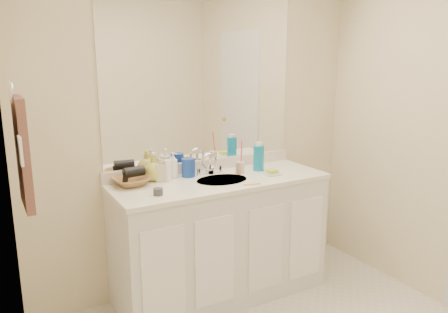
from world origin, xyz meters
The scene contains 25 objects.
wall_back centered at (0.00, 1.30, 1.20)m, with size 2.60×0.02×2.40m, color beige.
wall_left centered at (-1.30, 0.00, 1.20)m, with size 0.02×2.60×2.40m, color beige.
vanity_cabinet centered at (0.00, 1.02, 0.42)m, with size 1.50×0.55×0.85m, color white.
countertop centered at (0.00, 1.02, 0.86)m, with size 1.52×0.57×0.03m, color white.
backsplash centered at (0.00, 1.29, 0.92)m, with size 1.52×0.03×0.08m, color silver.
sink_basin centered at (0.00, 1.00, 0.87)m, with size 0.37×0.37×0.02m, color silver.
faucet centered at (0.00, 1.18, 0.94)m, with size 0.02×0.02×0.11m, color silver.
mirror centered at (0.00, 1.29, 1.56)m, with size 1.48×0.01×1.20m, color white.
blue_mug centered at (-0.17, 1.19, 0.95)m, with size 0.10×0.10×0.13m, color #173D9F.
tan_cup centered at (0.19, 1.08, 0.92)m, with size 0.06×0.06×0.09m, color beige.
toothbrush centered at (0.20, 1.08, 1.03)m, with size 0.01×0.01×0.19m, color #ED3E60.
mouthwash_bottle centered at (0.36, 1.09, 0.97)m, with size 0.08×0.08×0.19m, color #0E80B1.
soap_dish centered at (0.38, 0.93, 0.89)m, with size 0.11×0.09×0.01m, color silver.
green_soap centered at (0.38, 0.93, 0.90)m, with size 0.07×0.05×0.03m, color #B3D333.
orange_comb centered at (0.12, 0.80, 0.88)m, with size 0.11×0.02×0.00m, color orange.
dark_jar centered at (-0.51, 0.90, 0.90)m, with size 0.06×0.06×0.04m, color #3B3D43.
extra_white_bottle centered at (-0.34, 1.15, 0.95)m, with size 0.05×0.05×0.15m, color white.
soap_bottle_white centered at (-0.27, 1.22, 0.97)m, with size 0.07×0.07×0.18m, color white.
soap_bottle_cream centered at (-0.37, 1.19, 0.97)m, with size 0.08×0.08×0.18m, color beige.
soap_bottle_yellow centered at (-0.41, 1.22, 0.97)m, with size 0.14×0.14×0.18m, color #CFCA50.
wicker_basket centered at (-0.59, 1.18, 0.91)m, with size 0.23×0.23×0.06m, color olive.
hair_dryer centered at (-0.57, 1.18, 0.97)m, with size 0.07×0.07×0.14m, color black.
towel_ring centered at (-1.27, 0.77, 1.55)m, with size 0.11×0.11×0.01m, color silver.
hand_towel centered at (-1.25, 0.77, 1.25)m, with size 0.04×0.32×0.55m, color brown.
switch_plate centered at (-1.27, 0.57, 1.30)m, with size 0.01×0.09×0.13m, color white.
Camera 1 is at (-1.42, -1.53, 1.71)m, focal length 35.00 mm.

